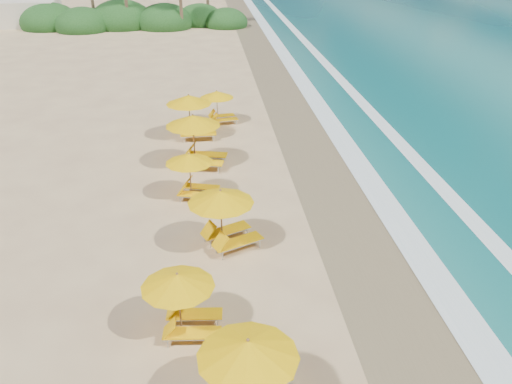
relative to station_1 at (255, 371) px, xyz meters
name	(u,v)px	position (x,y,z in m)	size (l,w,h in m)	color
ground	(256,219)	(0.93, 9.22, -1.33)	(160.00, 160.00, 0.00)	tan
wet_sand	(354,214)	(4.93, 9.22, -1.32)	(4.00, 160.00, 0.01)	olive
surf_foam	(419,210)	(7.63, 9.22, -1.30)	(4.00, 160.00, 0.01)	white
station_1	(255,371)	(0.00, 0.00, 0.00)	(3.04, 2.99, 2.37)	olive
station_2	(185,300)	(-1.67, 2.94, -0.16)	(2.34, 2.19, 2.08)	olive
station_3	(226,214)	(-0.32, 7.34, 0.00)	(3.12, 3.10, 2.37)	olive
station_4	(194,173)	(-1.49, 11.38, -0.19)	(2.54, 2.46, 2.03)	olive
station_5	(198,137)	(-1.29, 14.66, 0.15)	(3.22, 3.10, 2.63)	olive
station_6	(193,113)	(-1.55, 18.50, 0.06)	(2.69, 2.48, 2.48)	olive
station_7	(220,105)	(-0.05, 20.80, -0.21)	(2.40, 2.30, 1.99)	olive
treeline	(130,19)	(-9.01, 54.74, -0.33)	(25.80, 8.80, 9.74)	#163D14
beach_building	(27,13)	(-21.07, 57.22, 0.07)	(7.00, 5.00, 2.80)	beige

